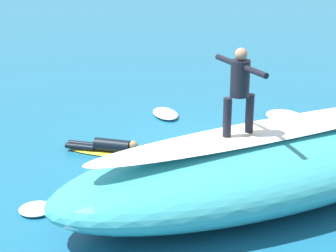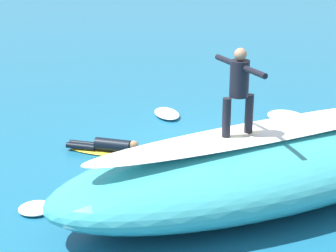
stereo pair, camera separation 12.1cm
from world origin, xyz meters
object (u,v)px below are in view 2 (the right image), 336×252
(surfboard_riding, at_px, (237,137))
(surfboard_paddling, at_px, (113,152))
(surfer_paddling, at_px, (107,145))
(surfer_riding, at_px, (239,85))

(surfboard_riding, height_order, surfboard_paddling, surfboard_riding)
(surfer_paddling, bearing_deg, surfboard_paddling, -0.00)
(surfboard_riding, distance_m, surfer_paddling, 3.88)
(surfboard_riding, relative_size, surfboard_paddling, 0.94)
(surfer_riding, bearing_deg, surfer_paddling, -70.82)
(surfboard_paddling, height_order, surfer_paddling, surfer_paddling)
(surfer_riding, relative_size, surfer_paddling, 1.00)
(surfer_riding, xyz_separation_m, surfer_paddling, (2.03, -3.08, -2.18))
(surfer_riding, relative_size, surfboard_paddling, 0.76)
(surfboard_paddling, relative_size, surfer_paddling, 1.32)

